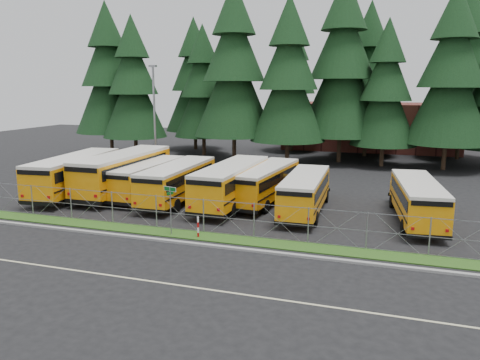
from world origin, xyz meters
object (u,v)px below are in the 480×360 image
Objects in this scene: bus_0 at (78,175)px; bus_4 at (233,184)px; bus_2 at (150,179)px; bus_3 at (180,183)px; street_sign at (170,200)px; striped_bollard at (198,227)px; light_standard at (155,116)px; bus_6 at (306,193)px; bus_east at (416,201)px; bus_1 at (127,173)px; bus_5 at (267,184)px.

bus_4 is at bearing -3.30° from bus_0.
bus_0 is 5.71m from bus_2.
bus_0 reaches higher than bus_3.
bus_2 is 3.53× the size of street_sign.
striped_bollard is at bearing -46.76° from bus_2.
street_sign is at bearing -68.80° from bus_3.
bus_6 is at bearing -30.89° from light_standard.
light_standard is at bearing 147.25° from bus_6.
bus_3 is 8.05m from street_sign.
bus_east is at bearing 31.55° from striped_bollard.
bus_0 is at bearing -156.34° from bus_1.
striped_bollard is (13.01, -6.94, -0.92)m from bus_0.
bus_2 is 6.91m from bus_4.
bus_5 is 1.02× the size of bus_east.
striped_bollard is (-1.49, -9.08, -0.73)m from bus_5.
bus_4 is (4.04, 0.24, 0.09)m from bus_3.
bus_1 is 1.23× the size of bus_east.
light_standard reaches higher than bus_3.
bus_1 is at bearing 133.27° from street_sign.
bus_4 is 1.10× the size of light_standard.
striped_bollard is (0.54, -7.59, -0.86)m from bus_4.
bus_east is at bearing -5.96° from bus_0.
bus_3 reaches higher than bus_5.
light_standard is at bearing 102.71° from bus_1.
bus_6 is 0.99× the size of bus_east.
bus_2 is at bearing -7.99° from bus_1.
light_standard reaches higher than bus_5.
bus_4 is at bearing 171.03° from bus_east.
bus_east is 0.98× the size of light_standard.
street_sign is (5.83, -8.24, 0.73)m from bus_2.
bus_2 is 0.98× the size of light_standard.
street_sign reaches higher than bus_3.
bus_2 is 1.00× the size of bus_6.
light_standard is (-16.24, 9.72, 4.21)m from bus_6.
light_standard is (-23.10, 9.72, 4.20)m from bus_east.
bus_6 is 0.97× the size of light_standard.
bus_6 is at bearing -2.25° from bus_3.
light_standard is at bearing 150.63° from bus_east.
bus_0 is 12.49m from bus_4.
bus_east reaches higher than bus_2.
bus_east is (6.86, -0.00, 0.01)m from bus_6.
bus_east is (12.08, -0.51, -0.16)m from bus_4.
bus_east is at bearing -3.93° from bus_1.
bus_5 reaches higher than bus_6.
bus_0 is 8.44m from bus_3.
bus_4 reaches higher than striped_bollard.
bus_1 is 1.17× the size of bus_3.
bus_4 is (12.47, 0.65, -0.06)m from bus_0.
bus_3 is 1.05× the size of bus_east.
striped_bollard is at bearing -34.37° from bus_0.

